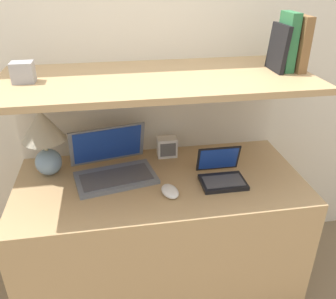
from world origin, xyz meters
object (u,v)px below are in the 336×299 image
object	(u,v)px
table_lamp	(44,135)
router_box	(167,147)
book_green	(287,42)
laptop_large	(113,166)
book_brown	(298,43)
book_black	(278,48)
shelf_gadget	(23,72)
computer_mouse	(170,191)
laptop_small	(221,174)

from	to	relation	value
table_lamp	router_box	bearing A→B (deg)	8.01
table_lamp	book_green	xyz separation A→B (m)	(1.13, -0.08, 0.41)
laptop_large	router_box	world-z (taller)	laptop_large
book_brown	book_black	xyz separation A→B (m)	(-0.09, 0.00, -0.02)
laptop_large	shelf_gadget	bearing A→B (deg)	-178.19
table_lamp	book_green	distance (m)	1.20
laptop_large	computer_mouse	size ratio (longest dim) A/B	3.30
book_green	table_lamp	bearing A→B (deg)	176.08
computer_mouse	book_brown	distance (m)	0.89
table_lamp	router_box	xyz separation A→B (m)	(0.61, 0.09, -0.16)
table_lamp	book_brown	size ratio (longest dim) A/B	1.40
table_lamp	book_black	size ratio (longest dim) A/B	1.65
table_lamp	book_green	world-z (taller)	book_green
shelf_gadget	book_green	bearing A→B (deg)	0.00
laptop_large	book_black	distance (m)	0.95
book_brown	shelf_gadget	distance (m)	1.20
table_lamp	computer_mouse	world-z (taller)	table_lamp
laptop_large	book_brown	bearing A→B (deg)	-0.70
book_green	shelf_gadget	distance (m)	1.15
book_brown	book_black	bearing A→B (deg)	180.00
computer_mouse	book_brown	size ratio (longest dim) A/B	0.54
table_lamp	router_box	size ratio (longest dim) A/B	3.17
laptop_small	book_green	distance (m)	0.67
book_brown	book_green	size ratio (longest dim) A/B	0.95
book_brown	router_box	bearing A→B (deg)	164.11
shelf_gadget	book_brown	bearing A→B (deg)	0.00
computer_mouse	book_green	distance (m)	0.86
computer_mouse	book_brown	world-z (taller)	book_brown
router_box	shelf_gadget	size ratio (longest dim) A/B	1.20
book_black	shelf_gadget	bearing A→B (deg)	180.00
router_box	book_brown	distance (m)	0.82
laptop_small	router_box	bearing A→B (deg)	126.54
router_box	book_green	distance (m)	0.79
computer_mouse	book_black	size ratio (longest dim) A/B	0.63
table_lamp	book_brown	world-z (taller)	book_brown
table_lamp	computer_mouse	xyz separation A→B (m)	(0.56, -0.28, -0.20)
book_black	shelf_gadget	xyz separation A→B (m)	(-1.11, 0.00, -0.06)
laptop_small	book_green	bearing A→B (deg)	23.11
laptop_large	book_black	size ratio (longest dim) A/B	2.08
router_box	shelf_gadget	bearing A→B (deg)	-165.47
laptop_small	book_black	xyz separation A→B (m)	(0.26, 0.13, 0.56)
router_box	book_black	xyz separation A→B (m)	(0.48, -0.16, 0.54)
laptop_large	book_green	bearing A→B (deg)	-0.74
laptop_small	book_brown	world-z (taller)	book_brown
laptop_small	shelf_gadget	bearing A→B (deg)	171.27
book_brown	table_lamp	bearing A→B (deg)	176.25
table_lamp	book_brown	xyz separation A→B (m)	(1.18, -0.08, 0.40)
book_brown	shelf_gadget	size ratio (longest dim) A/B	2.71
router_box	book_green	world-z (taller)	book_green
table_lamp	book_green	size ratio (longest dim) A/B	1.33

